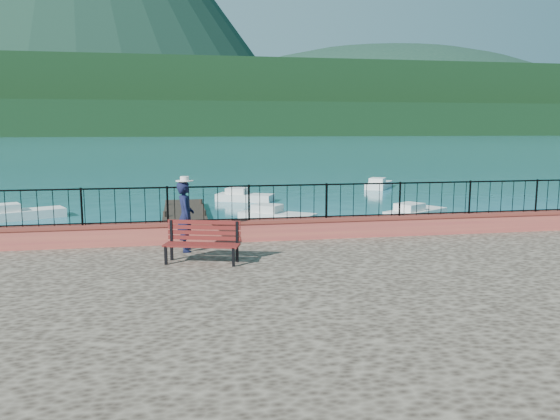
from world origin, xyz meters
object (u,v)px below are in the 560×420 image
object	(u,v)px
boat_2	(416,210)
boat_4	(245,194)
boat_5	(379,183)
person	(185,216)
boat_3	(17,211)
park_bench	(202,251)
boat_1	(277,213)
boat_0	(76,243)

from	to	relation	value
boat_2	boat_4	distance (m)	10.67
boat_2	boat_4	size ratio (longest dim) A/B	1.05
boat_5	person	bearing A→B (deg)	-177.63
boat_2	boat_5	size ratio (longest dim) A/B	1.03
boat_2	boat_3	world-z (taller)	same
boat_3	boat_5	size ratio (longest dim) A/B	1.25
person	boat_4	world-z (taller)	person
park_bench	boat_5	xyz separation A→B (m)	(13.67, 24.93, -1.09)
boat_1	boat_4	world-z (taller)	same
boat_5	boat_0	bearing A→B (deg)	168.65
boat_0	boat_3	world-z (taller)	same
boat_3	boat_5	xyz separation A→B (m)	(21.82, 9.95, 0.00)
person	boat_4	xyz separation A→B (m)	(3.63, 18.27, -1.69)
boat_0	boat_5	bearing A→B (deg)	41.19
park_bench	boat_5	size ratio (longest dim) A/B	0.54
boat_4	boat_5	bearing A→B (deg)	52.51
person	boat_0	bearing A→B (deg)	31.21
park_bench	boat_5	world-z (taller)	park_bench
boat_4	boat_5	xyz separation A→B (m)	(10.39, 5.35, 0.00)
boat_0	boat_4	bearing A→B (deg)	55.67
park_bench	boat_1	xyz separation A→B (m)	(3.91, 12.07, -1.09)
boat_1	boat_2	bearing A→B (deg)	34.25
boat_2	person	bearing A→B (deg)	-167.83
boat_0	boat_4	size ratio (longest dim) A/B	1.21
person	boat_5	bearing A→B (deg)	-33.25
boat_0	boat_3	bearing A→B (deg)	112.37
person	boat_2	world-z (taller)	person
person	boat_2	xyz separation A→B (m)	(10.99, 10.54, -1.69)
park_bench	boat_0	xyz separation A→B (m)	(-4.05, 6.85, -1.09)
boat_0	boat_1	bearing A→B (deg)	28.85
boat_2	boat_5	xyz separation A→B (m)	(3.03, 13.08, 0.00)
person	boat_0	world-z (taller)	person
park_bench	boat_0	size ratio (longest dim) A/B	0.45
park_bench	boat_4	xyz separation A→B (m)	(3.28, 19.58, -1.09)
boat_0	boat_5	world-z (taller)	same
boat_1	boat_3	world-z (taller)	same
boat_1	boat_3	distance (m)	12.41
park_bench	boat_2	bearing A→B (deg)	65.09
person	boat_1	xyz separation A→B (m)	(4.26, 10.75, -1.69)
park_bench	boat_4	world-z (taller)	park_bench
park_bench	person	distance (m)	1.49
boat_3	boat_4	world-z (taller)	same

